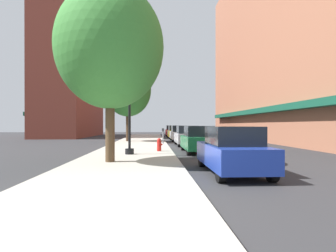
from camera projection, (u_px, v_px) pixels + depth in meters
The scene contains 16 objects.
ground_plane at pixel (186, 145), 23.86m from camera, with size 90.00×90.00×0.00m, color #2D2D30.
sidewalk_slab at pixel (140, 144), 24.64m from camera, with size 4.80×50.00×0.12m, color #A8A399.
building_right_brick at pixel (288, 33), 28.39m from camera, with size 6.80×40.00×22.28m.
building_far_background at pixel (72, 69), 42.01m from camera, with size 6.80×18.00×20.46m.
lamppost at pixel (129, 98), 15.20m from camera, with size 0.48×0.48×5.90m.
fire_hydrant at pixel (159, 145), 17.01m from camera, with size 0.33×0.26×0.79m.
parking_meter_near at pixel (163, 134), 24.63m from camera, with size 0.14×0.09×1.31m.
parking_meter_far at pixel (163, 134), 23.12m from camera, with size 0.14×0.09×1.31m.
tree_near at pixel (110, 47), 12.05m from camera, with size 4.66×4.66×7.65m.
tree_mid at pixel (128, 90), 27.59m from camera, with size 4.59×4.59×7.72m.
car_blue at pixel (232, 151), 9.83m from camera, with size 1.80×4.30×1.66m.
car_green at pixel (198, 140), 17.19m from camera, with size 1.80×4.30×1.66m.
car_silver at pixel (187, 136), 23.07m from camera, with size 1.80×4.30×1.66m.
car_white at pixel (179, 133), 29.86m from camera, with size 1.80×4.30×1.66m.
car_yellow at pixel (175, 132), 35.71m from camera, with size 1.80×4.30×1.66m.
car_red at pixel (171, 131), 42.79m from camera, with size 1.80×4.30×1.66m.
Camera 1 is at (1.23, -5.74, 1.71)m, focal length 29.77 mm.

